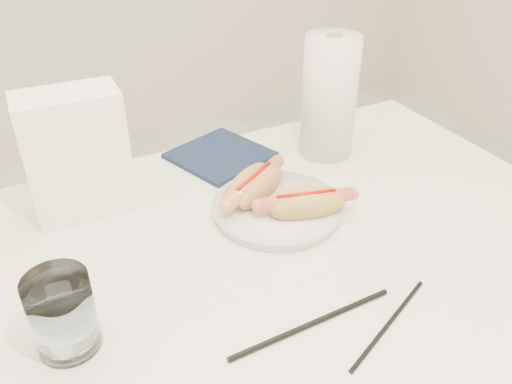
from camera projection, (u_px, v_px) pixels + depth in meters
name	position (u px, v px, depth m)	size (l,w,h in m)	color
table	(243.00, 302.00, 0.79)	(1.20, 0.80, 0.75)	white
plate	(277.00, 210.00, 0.88)	(0.21, 0.21, 0.02)	white
hotdog_left	(254.00, 186.00, 0.89)	(0.15, 0.12, 0.05)	tan
hotdog_right	(306.00, 203.00, 0.85)	(0.16, 0.09, 0.04)	tan
water_glass	(63.00, 314.00, 0.62)	(0.08, 0.08, 0.11)	silver
chopstick_near	(312.00, 323.00, 0.67)	(0.01, 0.01, 0.24)	black
chopstick_far	(389.00, 323.00, 0.67)	(0.01, 0.01, 0.19)	black
napkin_box	(77.00, 154.00, 0.84)	(0.16, 0.09, 0.21)	white
navy_napkin	(220.00, 155.00, 1.05)	(0.17, 0.17, 0.01)	#121E38
paper_towel_roll	(329.00, 97.00, 1.00)	(0.10, 0.10, 0.24)	white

